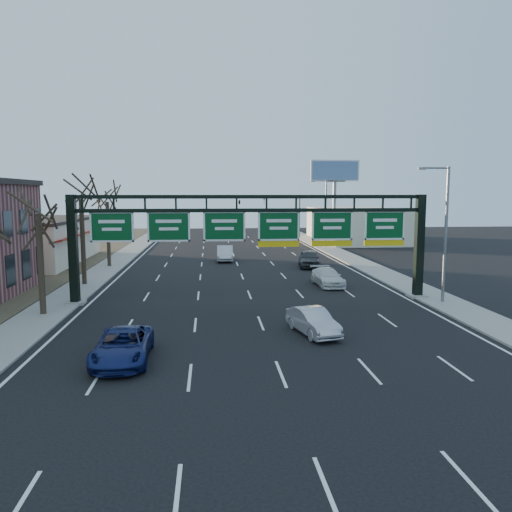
{
  "coord_description": "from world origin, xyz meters",
  "views": [
    {
      "loc": [
        -2.81,
        -25.27,
        7.26
      ],
      "look_at": [
        0.19,
        6.95,
        3.2
      ],
      "focal_mm": 35.0,
      "sensor_mm": 36.0,
      "label": 1
    }
  ],
  "objects": [
    {
      "name": "streetlight_near",
      "position": [
        12.47,
        6.0,
        5.08
      ],
      "size": [
        2.15,
        0.22,
        9.0
      ],
      "color": "slate",
      "rests_on": "sidewalk_right"
    },
    {
      "name": "streetlight_far",
      "position": [
        12.47,
        40.0,
        5.08
      ],
      "size": [
        2.15,
        0.22,
        9.0
      ],
      "color": "slate",
      "rests_on": "sidewalk_right"
    },
    {
      "name": "sign_gantry",
      "position": [
        0.16,
        8.0,
        4.63
      ],
      "size": [
        24.6,
        1.2,
        7.2
      ],
      "color": "black",
      "rests_on": "ground"
    },
    {
      "name": "tree_far",
      "position": [
        -12.8,
        25.0,
        7.48
      ],
      "size": [
        3.6,
        3.6,
        8.86
      ],
      "color": "#2B2418",
      "rests_on": "sidewalk_left"
    },
    {
      "name": "ground",
      "position": [
        0.0,
        0.0,
        0.0
      ],
      "size": [
        160.0,
        160.0,
        0.0
      ],
      "primitive_type": "plane",
      "color": "black",
      "rests_on": "ground"
    },
    {
      "name": "lane_markings",
      "position": [
        0.0,
        20.0,
        0.01
      ],
      "size": [
        21.6,
        120.0,
        0.01
      ],
      "primitive_type": "cube",
      "color": "white",
      "rests_on": "ground"
    },
    {
      "name": "car_silver_sedan",
      "position": [
        2.47,
        -0.44,
        0.67
      ],
      "size": [
        2.36,
        4.31,
        1.35
      ],
      "primitive_type": "imported",
      "rotation": [
        0.0,
        0.0,
        0.24
      ],
      "color": "#ADADB2",
      "rests_on": "ground"
    },
    {
      "name": "sidewalk_left",
      "position": [
        -12.8,
        20.0,
        0.06
      ],
      "size": [
        3.0,
        120.0,
        0.12
      ],
      "primitive_type": "cube",
      "color": "gray",
      "rests_on": "ground"
    },
    {
      "name": "billboard_right",
      "position": [
        15.0,
        44.98,
        9.06
      ],
      "size": [
        7.0,
        0.5,
        12.0
      ],
      "color": "slate",
      "rests_on": "ground"
    },
    {
      "name": "car_grey_far",
      "position": [
        7.01,
        23.16,
        0.84
      ],
      "size": [
        2.6,
        5.13,
        1.67
      ],
      "primitive_type": "imported",
      "rotation": [
        0.0,
        0.0,
        -0.13
      ],
      "color": "#38393D",
      "rests_on": "ground"
    },
    {
      "name": "car_white_wagon",
      "position": [
        6.45,
        12.98,
        0.68
      ],
      "size": [
        2.16,
        4.78,
        1.36
      ],
      "primitive_type": "imported",
      "rotation": [
        0.0,
        0.0,
        0.06
      ],
      "color": "silver",
      "rests_on": "ground"
    },
    {
      "name": "tree_gantry",
      "position": [
        -12.8,
        5.0,
        7.11
      ],
      "size": [
        3.6,
        3.6,
        8.48
      ],
      "color": "#2B2418",
      "rests_on": "sidewalk_left"
    },
    {
      "name": "cream_strip",
      "position": [
        -21.48,
        29.0,
        2.36
      ],
      "size": [
        10.9,
        18.4,
        4.7
      ],
      "color": "beige",
      "rests_on": "ground"
    },
    {
      "name": "building_right_distant",
      "position": [
        20.0,
        50.0,
        2.5
      ],
      "size": [
        12.0,
        20.0,
        5.0
      ],
      "primitive_type": "cube",
      "color": "beige",
      "rests_on": "ground"
    },
    {
      "name": "sidewalk_right",
      "position": [
        12.8,
        20.0,
        0.06
      ],
      "size": [
        3.0,
        120.0,
        0.12
      ],
      "primitive_type": "cube",
      "color": "gray",
      "rests_on": "ground"
    },
    {
      "name": "car_silver_distant",
      "position": [
        -1.18,
        28.57,
        0.8
      ],
      "size": [
        1.78,
        4.88,
        1.6
      ],
      "primitive_type": "imported",
      "rotation": [
        0.0,
        0.0,
        -0.02
      ],
      "color": "#BCBCC1",
      "rests_on": "ground"
    },
    {
      "name": "car_blue_suv",
      "position": [
        -6.63,
        -3.85,
        0.7
      ],
      "size": [
        2.41,
        5.05,
        1.39
      ],
      "primitive_type": "imported",
      "rotation": [
        0.0,
        0.0,
        0.02
      ],
      "color": "navy",
      "rests_on": "ground"
    },
    {
      "name": "tree_mid",
      "position": [
        -12.8,
        15.0,
        7.85
      ],
      "size": [
        3.6,
        3.6,
        9.24
      ],
      "color": "#2B2418",
      "rests_on": "sidewalk_left"
    },
    {
      "name": "traffic_signal_mast",
      "position": [
        5.69,
        55.0,
        5.5
      ],
      "size": [
        10.16,
        0.54,
        7.0
      ],
      "color": "black",
      "rests_on": "ground"
    }
  ]
}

